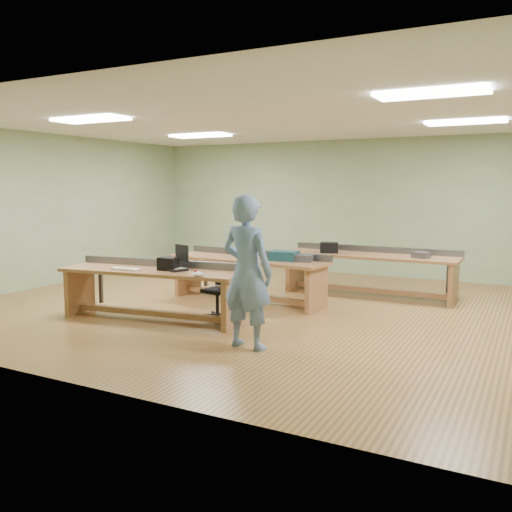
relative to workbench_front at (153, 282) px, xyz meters
name	(u,v)px	position (x,y,z in m)	size (l,w,h in m)	color
floor	(281,309)	(1.39, 1.49, -0.55)	(10.00, 10.00, 0.00)	#9C6D3B
ceiling	(282,119)	(1.39, 1.49, 2.45)	(10.00, 10.00, 0.00)	silver
wall_back	(357,207)	(1.39, 5.49, 0.95)	(10.00, 0.04, 3.00)	#90AB81
wall_front	(99,237)	(1.39, -2.51, 0.95)	(10.00, 0.04, 3.00)	#90AB81
wall_left	(56,210)	(-3.61, 1.49, 0.95)	(0.04, 8.00, 3.00)	#90AB81
fluor_panels	(282,121)	(1.39, 1.49, 2.42)	(6.20, 3.50, 0.03)	white
workbench_front	(153,282)	(0.00, 0.00, 0.00)	(2.86, 1.10, 0.86)	#9A6641
workbench_mid	(249,269)	(0.64, 1.78, 0.00)	(2.89, 1.00, 0.86)	#9A6641
workbench_back	(370,264)	(2.34, 3.27, 0.01)	(3.12, 0.85, 0.86)	#9A6641
person	(247,272)	(1.93, -0.62, 0.38)	(0.68, 0.45, 1.87)	slate
laptop_base	(175,269)	(0.36, 0.06, 0.21)	(0.31, 0.26, 0.03)	black
laptop_screen	(182,253)	(0.40, 0.18, 0.44)	(0.31, 0.02, 0.25)	black
keyboard	(126,269)	(-0.32, -0.22, 0.21)	(0.45, 0.15, 0.03)	silver
trackball_mouse	(197,274)	(0.94, -0.22, 0.23)	(0.14, 0.16, 0.07)	white
camera_bag	(168,264)	(0.26, 0.03, 0.29)	(0.28, 0.18, 0.19)	black
task_chair	(219,298)	(0.78, 0.59, -0.27)	(0.48, 0.48, 0.79)	black
parts_bin_teal	(284,256)	(1.31, 1.79, 0.27)	(0.44, 0.33, 0.16)	#133740
parts_bin_grey	(300,258)	(1.59, 1.81, 0.25)	(0.40, 0.26, 0.11)	#333235
mug	(265,256)	(0.93, 1.84, 0.25)	(0.13, 0.13, 0.10)	#333235
drinks_can	(243,254)	(0.57, 1.73, 0.26)	(0.07, 0.07, 0.13)	silver
storage_box_back	(329,248)	(1.61, 3.13, 0.29)	(0.33, 0.23, 0.19)	black
tray_back	(421,255)	(3.26, 3.13, 0.25)	(0.27, 0.20, 0.11)	#333235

